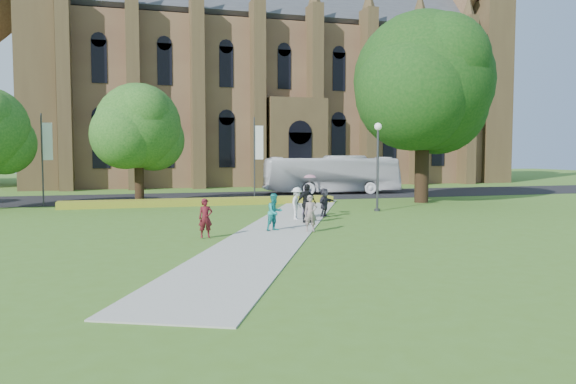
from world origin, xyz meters
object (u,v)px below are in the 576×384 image
object	(u,v)px
large_tree	(423,82)
pedestrian_0	(205,218)
tour_coach	(332,175)
streetlamp	(378,156)

from	to	relation	value
large_tree	pedestrian_0	world-z (taller)	large_tree
tour_coach	pedestrian_0	distance (m)	26.04
tour_coach	pedestrian_0	xyz separation A→B (m)	(-13.79, -22.07, -0.80)
tour_coach	pedestrian_0	bearing A→B (deg)	153.81
pedestrian_0	large_tree	bearing A→B (deg)	32.48
large_tree	pedestrian_0	xyz separation A→B (m)	(-16.82, -12.34, -7.53)
streetlamp	large_tree	distance (m)	8.73
streetlamp	tour_coach	world-z (taller)	streetlamp
streetlamp	large_tree	world-z (taller)	large_tree
large_tree	tour_coach	world-z (taller)	large_tree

